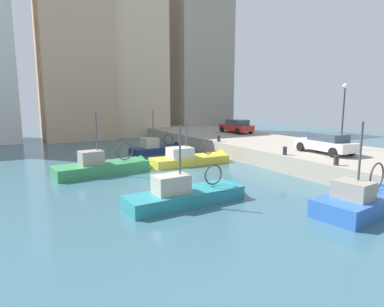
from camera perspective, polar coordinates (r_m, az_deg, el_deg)
The scene contains 16 objects.
water_surface at distance 20.58m, azimuth -3.26°, elevation -4.37°, with size 80.00×80.00×0.00m, color #386070.
quay_wall at distance 27.37m, azimuth 18.95°, elevation -0.13°, with size 9.00×56.00×1.20m, color #9E9384.
fishing_boat_teal at distance 15.93m, azimuth -0.05°, elevation -8.04°, with size 6.68×2.10×4.52m.
fishing_boat_green at distance 22.78m, azimuth -14.39°, elevation -3.03°, with size 7.01×2.73×5.01m.
fishing_boat_navy at distance 30.47m, azimuth -5.58°, elevation 0.38°, with size 5.60×2.38×4.73m.
fishing_boat_yellow at distance 25.29m, azimuth 0.39°, elevation -1.47°, with size 6.76×2.34×4.18m.
fishing_boat_blue at distance 16.66m, azimuth 27.65°, elevation -8.41°, with size 5.66×2.62×4.91m.
parked_car_red at distance 36.85m, azimuth 7.70°, elevation 4.74°, with size 2.03×4.40×1.48m.
parked_car_white at distance 24.36m, azimuth 22.19°, elevation 1.69°, with size 2.11×4.35×1.40m.
mooring_bollard_south at distance 20.30m, azimuth 23.73°, elevation -1.10°, with size 0.28×0.28×0.55m, color #2D2D33.
mooring_bollard_mid at distance 22.90m, azimuth 15.79°, elevation 0.46°, with size 0.28×0.28×0.55m, color #2D2D33.
mooring_bollard_north at distance 29.06m, azimuth 4.64°, elevation 2.62°, with size 0.28×0.28×0.55m, color #2D2D33.
quay_streetlamp at distance 26.91m, azimuth 24.81°, elevation 7.61°, with size 0.36×0.36×4.83m.
waterfront_building_west at distance 44.36m, azimuth -19.83°, elevation 14.87°, with size 8.28×8.95×19.02m.
waterfront_building_east_mid at distance 47.17m, azimuth -10.39°, elevation 16.83°, with size 7.61×8.73×22.17m.
waterfront_building_east at distance 50.12m, azimuth 1.29°, elevation 15.21°, with size 8.57×6.38×19.88m.
Camera 1 is at (-8.65, -18.02, 4.90)m, focal length 30.78 mm.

